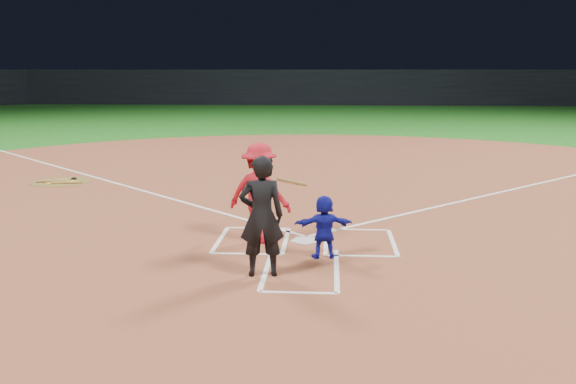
# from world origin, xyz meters

# --- Properties ---
(ground) EXTENTS (120.00, 120.00, 0.00)m
(ground) POSITION_xyz_m (0.00, 0.00, 0.00)
(ground) COLOR #165816
(ground) RESTS_ON ground
(home_plate_dirt) EXTENTS (28.00, 28.00, 0.01)m
(home_plate_dirt) POSITION_xyz_m (0.00, 6.00, 0.01)
(home_plate_dirt) COLOR brown
(home_plate_dirt) RESTS_ON ground
(stadium_wall_far) EXTENTS (80.00, 1.20, 3.20)m
(stadium_wall_far) POSITION_xyz_m (0.00, 48.00, 1.60)
(stadium_wall_far) COLOR black
(stadium_wall_far) RESTS_ON ground
(home_plate) EXTENTS (0.60, 0.60, 0.02)m
(home_plate) POSITION_xyz_m (0.00, 0.00, 0.02)
(home_plate) COLOR silver
(home_plate) RESTS_ON home_plate_dirt
(on_deck_circle) EXTENTS (1.70, 1.70, 0.01)m
(on_deck_circle) POSITION_xyz_m (-7.12, 5.90, 0.02)
(on_deck_circle) COLOR brown
(on_deck_circle) RESTS_ON home_plate_dirt
(on_deck_logo) EXTENTS (0.80, 0.80, 0.00)m
(on_deck_logo) POSITION_xyz_m (-7.12, 5.90, 0.02)
(on_deck_logo) COLOR gold
(on_deck_logo) RESTS_ON on_deck_circle
(on_deck_bat_a) EXTENTS (0.20, 0.84, 0.06)m
(on_deck_bat_a) POSITION_xyz_m (-6.97, 6.15, 0.05)
(on_deck_bat_a) COLOR olive
(on_deck_bat_a) RESTS_ON on_deck_circle
(on_deck_bat_b) EXTENTS (0.82, 0.30, 0.06)m
(on_deck_bat_b) POSITION_xyz_m (-7.32, 5.80, 0.05)
(on_deck_bat_b) COLOR brown
(on_deck_bat_b) RESTS_ON on_deck_circle
(on_deck_bat_c) EXTENTS (0.83, 0.25, 0.06)m
(on_deck_bat_c) POSITION_xyz_m (-6.82, 5.60, 0.05)
(on_deck_bat_c) COLOR olive
(on_deck_bat_c) RESTS_ON on_deck_circle
(bat_weight_donut) EXTENTS (0.19, 0.19, 0.05)m
(bat_weight_donut) POSITION_xyz_m (-6.92, 6.30, 0.05)
(bat_weight_donut) COLOR black
(bat_weight_donut) RESTS_ON on_deck_circle
(catcher) EXTENTS (1.02, 0.47, 1.06)m
(catcher) POSITION_xyz_m (0.34, -1.03, 0.54)
(catcher) COLOR #1418A5
(catcher) RESTS_ON home_plate_dirt
(umpire) EXTENTS (0.73, 0.54, 1.85)m
(umpire) POSITION_xyz_m (-0.59, -2.03, 0.94)
(umpire) COLOR black
(umpire) RESTS_ON home_plate_dirt
(chalk_markings) EXTENTS (28.35, 17.32, 0.01)m
(chalk_markings) POSITION_xyz_m (0.00, 5.29, 0.01)
(chalk_markings) COLOR white
(chalk_markings) RESTS_ON home_plate_dirt
(batter_at_plate) EXTENTS (1.52, 0.99, 1.81)m
(batter_at_plate) POSITION_xyz_m (-0.84, -0.07, 0.92)
(batter_at_plate) COLOR red
(batter_at_plate) RESTS_ON home_plate_dirt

